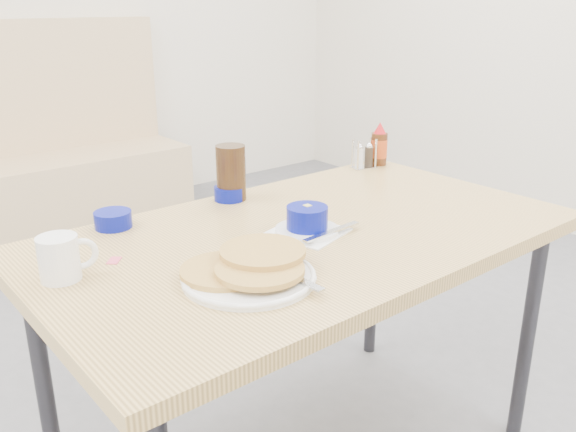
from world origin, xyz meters
TOP-DOWN VIEW (x-y plane):
  - booth_bench at (0.00, 2.78)m, footprint 1.90×0.56m
  - dining_table at (0.00, 0.25)m, footprint 1.40×0.80m
  - pancake_plate at (-0.29, 0.11)m, footprint 0.29×0.31m
  - coffee_mug at (-0.60, 0.36)m, footprint 0.13×0.09m
  - grits_setting at (-0.01, 0.23)m, footprint 0.23×0.22m
  - creamer_bowl at (-0.38, 0.59)m, footprint 0.10×0.10m
  - butter_bowl at (-0.01, 0.59)m, footprint 0.09×0.09m
  - amber_tumbler at (-0.00, 0.59)m, footprint 0.11×0.11m
  - condiment_caddy at (0.56, 0.59)m, footprint 0.10×0.07m
  - syrup_bottle at (0.64, 0.59)m, footprint 0.06×0.06m
  - sugar_wrapper at (-0.47, 0.38)m, footprint 0.05×0.05m

SIDE VIEW (x-z plane):
  - booth_bench at x=0.00m, z-range -0.26..0.96m
  - dining_table at x=0.00m, z-range 0.32..1.08m
  - sugar_wrapper at x=-0.47m, z-range 0.76..0.76m
  - butter_bowl at x=-0.01m, z-range 0.76..0.80m
  - pancake_plate at x=-0.29m, z-range 0.76..0.81m
  - creamer_bowl at x=-0.38m, z-range 0.76..0.80m
  - grits_setting at x=-0.01m, z-range 0.75..0.83m
  - condiment_caddy at x=0.56m, z-range 0.74..0.85m
  - coffee_mug at x=-0.60m, z-range 0.76..0.86m
  - syrup_bottle at x=0.64m, z-range 0.75..0.90m
  - amber_tumbler at x=0.00m, z-range 0.76..0.92m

